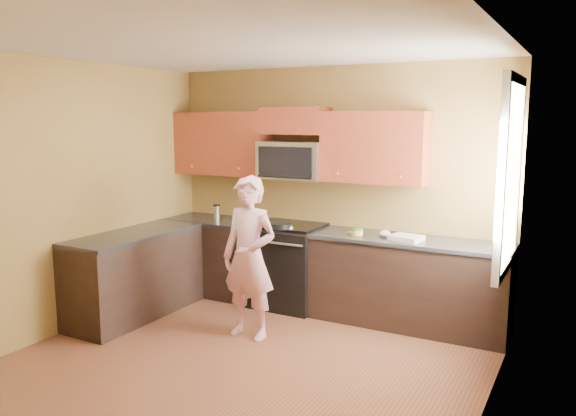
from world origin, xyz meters
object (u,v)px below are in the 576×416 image
Objects in this scene: microwave at (293,179)px; travel_mug at (217,219)px; stove at (288,265)px; butter_tub at (357,235)px; woman at (249,257)px; frying_pan at (279,228)px.

microwave is 1.13m from travel_mug.
microwave is 4.21× the size of travel_mug.
travel_mug is at bearing 179.00° from stove.
travel_mug is at bearing -173.81° from microwave.
travel_mug reaches higher than stove.
woman is at bearing -129.02° from butter_tub.
woman is (0.11, -0.99, 0.32)m from stove.
frying_pan reaches higher than stove.
butter_tub is at bearing -12.62° from microwave.
stove is 7.85× the size of butter_tub.
stove is 0.54m from frying_pan.
woman is at bearing -84.45° from frying_pan.
frying_pan is at bearing -84.50° from stove.
travel_mug reaches higher than butter_tub.
butter_tub is at bearing 11.98° from frying_pan.
butter_tub reaches higher than stove.
frying_pan is 2.62× the size of travel_mug.
woman is 3.35× the size of frying_pan.
woman is 0.76m from frying_pan.
travel_mug is (-1.02, 0.27, -0.03)m from frying_pan.
stove is at bearing -90.00° from microwave.
microwave reaches higher than stove.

